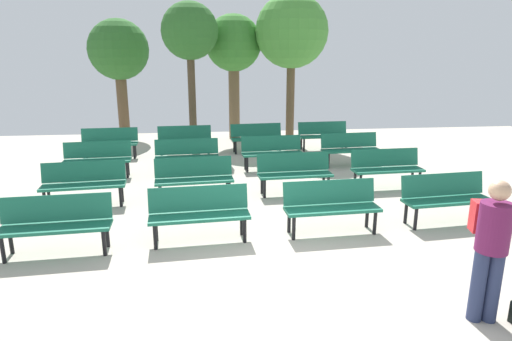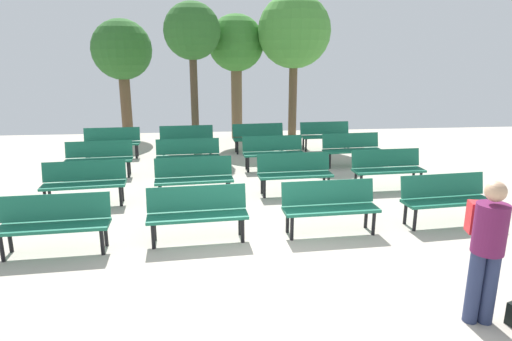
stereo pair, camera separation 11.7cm
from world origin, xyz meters
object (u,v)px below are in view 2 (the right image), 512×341
(bench_r2_c0, at_px, (99,157))
(tree_1, at_px, (294,32))
(bench_r1_c3, at_px, (387,167))
(bench_r0_c0, at_px, (55,220))
(bench_r0_c2, at_px, (330,204))
(bench_r0_c3, at_px, (446,196))
(tree_0, at_px, (192,33))
(tree_2, at_px, (236,46))
(bench_r1_c2, at_px, (294,171))
(bench_r2_c2, at_px, (273,150))
(visitor_with_backpack, at_px, (487,244))
(bench_r3_c0, at_px, (112,141))
(bench_r1_c1, at_px, (194,176))
(bench_r2_c1, at_px, (188,154))
(bench_r1_c0, at_px, (84,180))
(bench_r2_c3, at_px, (352,147))
(bench_r3_c3, at_px, (325,134))
(bench_r3_c1, at_px, (187,138))
(bench_r0_c1, at_px, (197,210))
(bench_r3_c2, at_px, (258,136))
(tree_3, at_px, (122,51))

(bench_r2_c0, distance_m, tree_1, 7.66)
(bench_r1_c3, bearing_deg, bench_r0_c0, -159.77)
(bench_r0_c2, bearing_deg, bench_r0_c3, 2.13)
(tree_0, bearing_deg, tree_2, 39.72)
(bench_r1_c2, distance_m, bench_r2_c2, 2.14)
(visitor_with_backpack, bearing_deg, bench_r1_c2, -64.15)
(bench_r3_c0, bearing_deg, bench_r1_c3, -31.80)
(bench_r0_c2, xyz_separation_m, bench_r1_c1, (-2.33, 2.01, 0.00))
(bench_r2_c0, relative_size, visitor_with_backpack, 0.99)
(tree_1, bearing_deg, bench_r2_c1, -130.46)
(bench_r1_c1, distance_m, bench_r1_c3, 4.32)
(bench_r1_c0, relative_size, bench_r3_c0, 1.01)
(bench_r2_c3, xyz_separation_m, bench_r3_c3, (-0.17, 2.15, 0.00))
(bench_r0_c3, distance_m, bench_r2_c2, 4.84)
(bench_r1_c2, bearing_deg, bench_r2_c1, 138.02)
(bench_r3_c3, bearing_deg, tree_2, 136.22)
(bench_r0_c2, xyz_separation_m, visitor_with_backpack, (0.99, -2.67, 0.43))
(bench_r2_c1, relative_size, bench_r3_c3, 1.00)
(bench_r1_c1, bearing_deg, bench_r3_c1, 90.55)
(bench_r0_c0, distance_m, bench_r0_c2, 4.35)
(bench_r1_c0, height_order, bench_r2_c1, same)
(bench_r3_c1, distance_m, visitor_with_backpack, 9.73)
(bench_r0_c1, bearing_deg, tree_1, 65.80)
(bench_r0_c0, bearing_deg, bench_r0_c3, 1.00)
(bench_r1_c3, bearing_deg, bench_r3_c3, 91.21)
(bench_r0_c1, xyz_separation_m, bench_r3_c2, (1.72, 6.60, 0.00))
(bench_r2_c1, bearing_deg, bench_r3_c2, 46.32)
(bench_r2_c1, distance_m, bench_r3_c1, 2.20)
(bench_r0_c3, distance_m, bench_r1_c3, 2.18)
(bench_r0_c3, height_order, bench_r2_c0, same)
(bench_r0_c0, relative_size, bench_r2_c1, 1.00)
(bench_r1_c3, bearing_deg, bench_r1_c0, -178.61)
(bench_r1_c0, distance_m, bench_r1_c2, 4.33)
(bench_r0_c0, distance_m, bench_r2_c1, 4.79)
(bench_r3_c1, relative_size, tree_3, 0.38)
(bench_r2_c2, bearing_deg, bench_r3_c1, 136.73)
(visitor_with_backpack, bearing_deg, bench_r0_c1, -26.54)
(bench_r1_c2, distance_m, bench_r3_c3, 4.83)
(bench_r1_c0, relative_size, bench_r3_c3, 1.01)
(bench_r1_c2, distance_m, bench_r1_c3, 2.16)
(visitor_with_backpack, bearing_deg, bench_r0_c3, -99.84)
(bench_r0_c2, bearing_deg, bench_r2_c3, 64.82)
(bench_r1_c0, bearing_deg, bench_r3_c0, 89.71)
(bench_r0_c2, bearing_deg, bench_r3_c1, 110.29)
(tree_0, bearing_deg, bench_r3_c0, -146.43)
(bench_r0_c0, bearing_deg, tree_0, 73.61)
(bench_r1_c0, height_order, bench_r3_c3, same)
(tree_0, bearing_deg, bench_r0_c0, -103.05)
(bench_r0_c3, height_order, bench_r2_c1, same)
(bench_r1_c0, bearing_deg, bench_r0_c2, -28.04)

